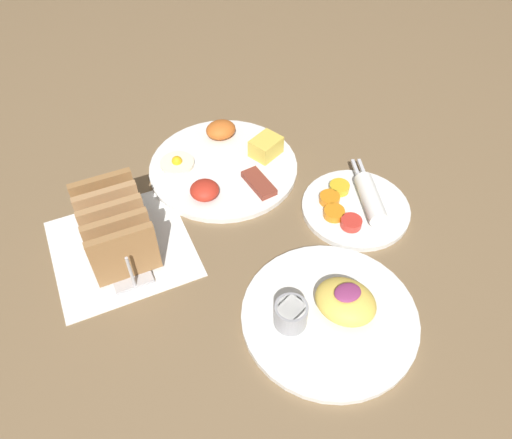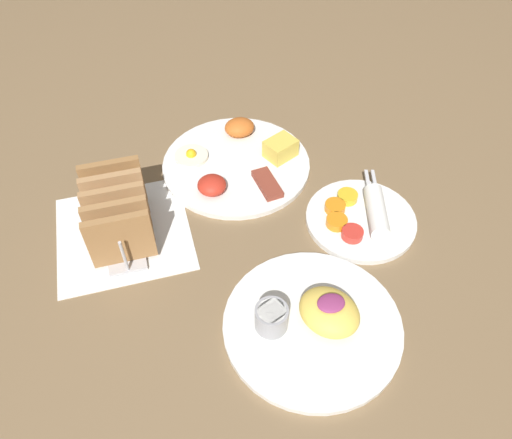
{
  "view_description": "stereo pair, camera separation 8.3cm",
  "coord_description": "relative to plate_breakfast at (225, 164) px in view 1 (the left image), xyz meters",
  "views": [
    {
      "loc": [
        -0.21,
        -0.46,
        0.64
      ],
      "look_at": [
        0.02,
        0.04,
        0.03
      ],
      "focal_mm": 35.0,
      "sensor_mm": 36.0,
      "label": 1
    },
    {
      "loc": [
        -0.13,
        -0.49,
        0.64
      ],
      "look_at": [
        0.02,
        0.04,
        0.03
      ],
      "focal_mm": 35.0,
      "sensor_mm": 36.0,
      "label": 2
    }
  ],
  "objects": [
    {
      "name": "napkin_flat",
      "position": [
        -0.23,
        -0.11,
        -0.01
      ],
      "size": [
        0.22,
        0.22,
        0.0
      ],
      "color": "white",
      "rests_on": "ground_plane"
    },
    {
      "name": "toast_rack",
      "position": [
        -0.23,
        -0.11,
        0.04
      ],
      "size": [
        0.1,
        0.18,
        0.1
      ],
      "color": "#B7B7BC",
      "rests_on": "ground_plane"
    },
    {
      "name": "ground_plane",
      "position": [
        -0.03,
        -0.21,
        -0.01
      ],
      "size": [
        3.0,
        3.0,
        0.0
      ],
      "primitive_type": "plane",
      "color": "brown"
    },
    {
      "name": "plate_condiments",
      "position": [
        0.17,
        -0.2,
        0.0
      ],
      "size": [
        0.19,
        0.19,
        0.04
      ],
      "color": "white",
      "rests_on": "ground_plane"
    },
    {
      "name": "plate_foreground",
      "position": [
        0.02,
        -0.37,
        0.0
      ],
      "size": [
        0.26,
        0.26,
        0.06
      ],
      "color": "white",
      "rests_on": "ground_plane"
    },
    {
      "name": "plate_breakfast",
      "position": [
        0.0,
        0.0,
        0.0
      ],
      "size": [
        0.28,
        0.28,
        0.05
      ],
      "color": "white",
      "rests_on": "ground_plane"
    }
  ]
}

